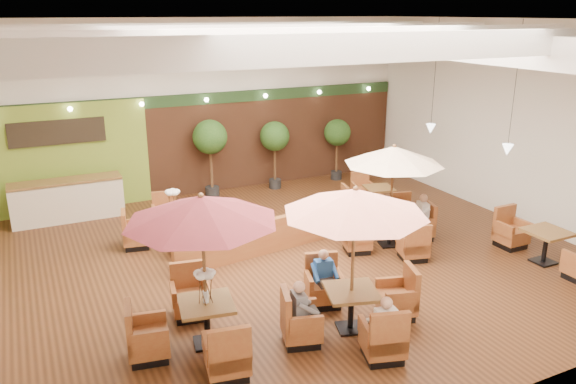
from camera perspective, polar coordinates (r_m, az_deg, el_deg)
room at (r=13.69m, az=-1.52°, el=9.32°), size 14.04×14.00×5.52m
service_counter at (r=17.02m, az=-21.48°, el=-0.78°), size 3.00×0.75×1.18m
booth_divider at (r=14.07m, az=0.11°, el=-3.97°), size 6.15×1.03×0.86m
table_0 at (r=9.55m, az=-9.06°, el=-4.82°), size 2.75×2.86×2.84m
table_1 at (r=10.01m, az=6.70°, el=-4.36°), size 2.89×2.89×2.81m
table_2 at (r=13.96m, az=10.57°, el=1.47°), size 2.70×2.70×2.63m
table_3 at (r=14.66m, az=-12.44°, el=-3.38°), size 1.86×2.70×1.55m
table_4 at (r=14.54m, az=24.67°, el=-5.12°), size 0.92×2.71×1.02m
table_5 at (r=16.78m, az=8.43°, el=-0.85°), size 1.74×2.51×0.90m
topiary_0 at (r=17.65m, az=-7.92°, el=5.25°), size 1.07×1.07×2.49m
topiary_1 at (r=18.47m, az=-1.36°, el=5.42°), size 0.97×0.97×2.26m
topiary_2 at (r=19.57m, az=5.03°, el=5.80°), size 0.92×0.92×2.14m
diner_0 at (r=9.76m, az=9.75°, el=-12.73°), size 0.38×0.32×0.73m
diner_1 at (r=11.28m, az=3.68°, el=-8.08°), size 0.38×0.32×0.72m
diner_2 at (r=10.04m, az=1.39°, el=-11.46°), size 0.34×0.39×0.76m
diner_3 at (r=13.59m, az=12.70°, el=-3.88°), size 0.37×0.31×0.72m
diner_4 at (r=14.85m, az=13.35°, el=-1.97°), size 0.37×0.41×0.76m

